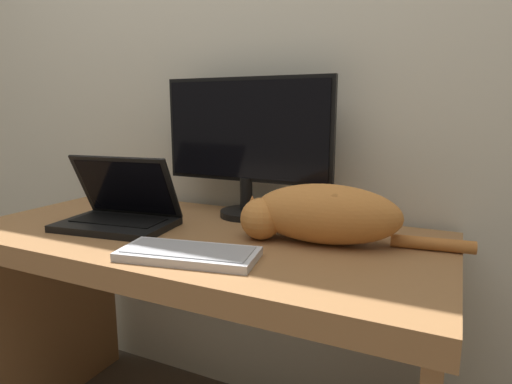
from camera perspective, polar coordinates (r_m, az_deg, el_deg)
wall_back at (r=1.52m, az=-0.08°, el=19.53°), size 6.40×0.06×2.60m
desk at (r=1.28m, az=-7.54°, el=-12.18°), size 1.36×0.63×0.73m
monitor at (r=1.35m, az=-1.31°, el=6.92°), size 0.57×0.17×0.44m
laptop at (r=1.32m, az=-17.74°, el=-2.58°), size 0.35×0.25×0.21m
external_keyboard at (r=1.02m, az=-8.98°, el=-8.13°), size 0.34×0.20×0.02m
cat at (r=1.11m, az=8.56°, el=-2.84°), size 0.57×0.20×0.16m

